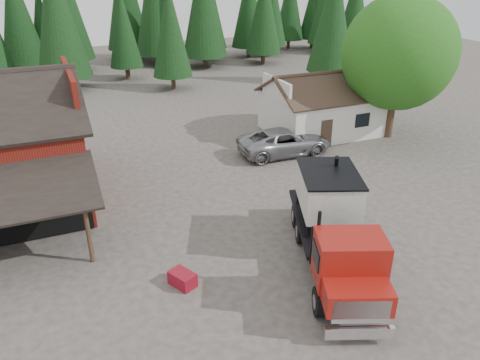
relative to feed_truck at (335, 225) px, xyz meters
name	(u,v)px	position (x,y,z in m)	size (l,w,h in m)	color
ground	(227,258)	(-4.02, 2.24, -2.01)	(120.00, 120.00, 0.00)	#483E39
farmhouse	(322,110)	(8.98, 15.24, -0.34)	(8.60, 6.42, 4.65)	silver
deciduous_tree	(399,57)	(12.99, 12.21, 3.90)	(8.00, 8.00, 10.20)	#382619
conifer_backdrop	(98,71)	(-4.02, 44.24, -2.01)	(76.00, 16.00, 16.00)	black
near_pine_b	(170,30)	(1.98, 32.24, 3.88)	(3.96, 3.96, 10.40)	#382619
near_pine_c	(333,16)	(17.98, 28.24, 4.88)	(4.84, 4.84, 12.40)	#382619
near_pine_d	(56,14)	(-8.02, 36.24, 5.38)	(5.28, 5.28, 13.40)	#382619
feed_truck	(335,225)	(0.00, 0.00, 0.00)	(5.88, 9.79, 4.30)	black
silver_car	(284,142)	(4.16, 12.24, -1.13)	(2.94, 6.37, 1.77)	#929398
equip_box	(183,279)	(-6.41, 1.17, -1.71)	(0.70, 1.10, 0.60)	maroon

